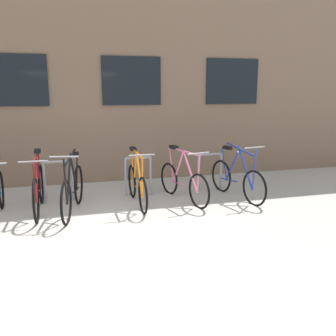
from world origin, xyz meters
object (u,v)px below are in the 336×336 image
(bicycle_black, at_px, (73,190))
(bicycle_maroon, at_px, (38,189))
(bicycle_orange, at_px, (137,184))
(bicycle_pink, at_px, (183,181))
(bicycle_blue, at_px, (237,179))

(bicycle_black, xyz_separation_m, bicycle_maroon, (-0.57, 0.21, 0.00))
(bicycle_orange, xyz_separation_m, bicycle_maroon, (-1.70, 0.06, 0.03))
(bicycle_pink, bearing_deg, bicycle_maroon, 179.23)
(bicycle_black, height_order, bicycle_orange, bicycle_black)
(bicycle_blue, distance_m, bicycle_orange, 1.94)
(bicycle_orange, relative_size, bicycle_maroon, 0.92)
(bicycle_blue, relative_size, bicycle_orange, 1.02)
(bicycle_blue, height_order, bicycle_pink, bicycle_blue)
(bicycle_black, xyz_separation_m, bicycle_orange, (1.13, 0.15, -0.02))
(bicycle_black, distance_m, bicycle_blue, 3.07)
(bicycle_orange, bearing_deg, bicycle_blue, -2.63)
(bicycle_pink, bearing_deg, bicycle_orange, -178.40)
(bicycle_blue, bearing_deg, bicycle_black, -178.87)
(bicycle_maroon, bearing_deg, bicycle_black, -20.24)
(bicycle_orange, xyz_separation_m, bicycle_pink, (0.88, 0.02, -0.00))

